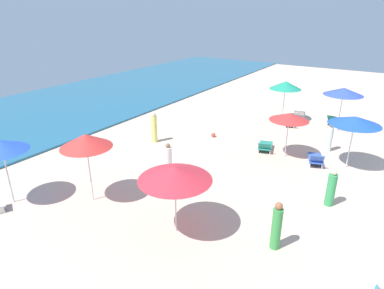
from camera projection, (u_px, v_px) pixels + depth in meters
name	position (u px, v px, depth m)	size (l,w,h in m)	color
ocean	(57.00, 108.00, 24.78)	(60.00, 12.90, 0.12)	#246285
umbrella_0	(86.00, 141.00, 12.02)	(1.92, 1.92, 2.75)	silver
umbrella_1	(175.00, 173.00, 10.32)	(2.38, 2.38, 2.41)	silver
umbrella_2	(344.00, 91.00, 19.41)	(2.27, 2.27, 2.67)	silver
lounge_chair_2_0	(334.00, 121.00, 21.25)	(1.40, 0.82, 0.74)	silver
umbrella_3	(286.00, 85.00, 21.22)	(2.03, 2.03, 2.66)	silver
lounge_chair_3_0	(299.00, 115.00, 22.36)	(1.60, 0.90, 0.75)	silver
lounge_chair_3_1	(289.00, 122.00, 21.00)	(1.43, 1.02, 0.65)	silver
umbrella_4	(355.00, 121.00, 14.77)	(2.27, 2.27, 2.51)	silver
lounge_chair_4_0	(316.00, 159.00, 15.80)	(1.52, 1.01, 0.74)	silver
umbrella_5	(289.00, 117.00, 15.98)	(1.92, 1.92, 2.29)	silver
lounge_chair_5_0	(265.00, 146.00, 17.37)	(1.48, 0.99, 0.65)	silver
umbrella_6	(1.00, 146.00, 11.92)	(1.90, 1.90, 2.58)	silver
beachgoer_1	(330.00, 137.00, 17.15)	(0.36, 0.36, 1.58)	white
beachgoer_2	(168.00, 162.00, 14.37)	(0.42, 0.42, 1.64)	white
beachgoer_3	(154.00, 128.00, 18.32)	(0.43, 0.43, 1.71)	#E2DE6D
beachgoer_4	(331.00, 189.00, 12.37)	(0.47, 0.47, 1.50)	#359A56
beachgoer_5	(277.00, 227.00, 10.08)	(0.43, 0.43, 1.64)	green
beach_ball_0	(213.00, 135.00, 19.28)	(0.25, 0.25, 0.25)	#E6433A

